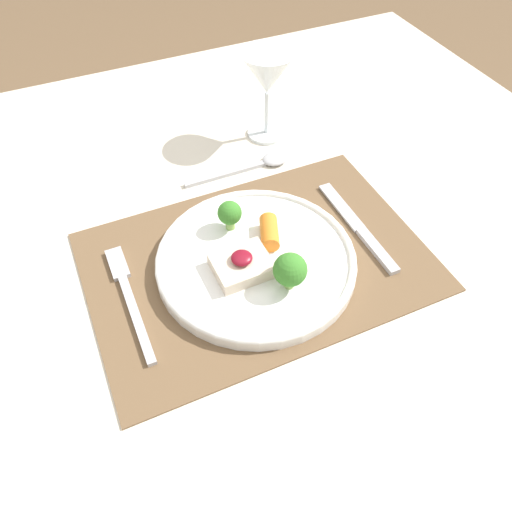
# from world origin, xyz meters

# --- Properties ---
(ground_plane) EXTENTS (8.00, 8.00, 0.00)m
(ground_plane) POSITION_xyz_m (0.00, 0.00, 0.00)
(ground_plane) COLOR brown
(dining_table) EXTENTS (1.35, 1.28, 0.77)m
(dining_table) POSITION_xyz_m (0.00, 0.00, 0.69)
(dining_table) COLOR beige
(dining_table) RESTS_ON ground_plane
(placemat) EXTENTS (0.49, 0.33, 0.00)m
(placemat) POSITION_xyz_m (0.00, 0.00, 0.77)
(placemat) COLOR brown
(placemat) RESTS_ON dining_table
(dinner_plate) EXTENTS (0.29, 0.29, 0.07)m
(dinner_plate) POSITION_xyz_m (-0.01, -0.01, 0.79)
(dinner_plate) COLOR white
(dinner_plate) RESTS_ON placemat
(fork) EXTENTS (0.02, 0.21, 0.01)m
(fork) POSITION_xyz_m (-0.19, 0.02, 0.77)
(fork) COLOR #B2B2B7
(fork) RESTS_ON placemat
(knife) EXTENTS (0.02, 0.21, 0.01)m
(knife) POSITION_xyz_m (0.17, -0.01, 0.77)
(knife) COLOR #B2B2B7
(knife) RESTS_ON placemat
(spoon) EXTENTS (0.19, 0.04, 0.01)m
(spoon) POSITION_xyz_m (0.09, 0.20, 0.77)
(spoon) COLOR #B2B2B7
(spoon) RESTS_ON dining_table
(wine_glass_near) EXTENTS (0.10, 0.10, 0.16)m
(wine_glass_near) POSITION_xyz_m (0.15, 0.28, 0.89)
(wine_glass_near) COLOR white
(wine_glass_near) RESTS_ON dining_table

